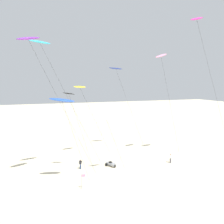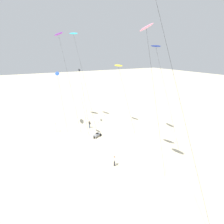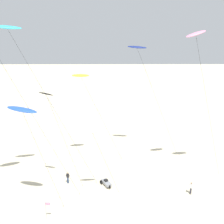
% 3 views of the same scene
% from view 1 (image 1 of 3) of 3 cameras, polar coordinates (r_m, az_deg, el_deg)
% --- Properties ---
extents(ground_plane, '(260.00, 260.00, 0.00)m').
position_cam_1_polar(ground_plane, '(37.63, 0.33, -15.11)').
color(ground_plane, beige).
extents(kite_cyan, '(11.38, 1.55, 20.73)m').
position_cam_1_polar(kite_cyan, '(35.68, -17.77, 16.32)').
color(kite_cyan, '#33BFE0').
rests_on(kite_cyan, ground).
extents(kite_black, '(4.93, 0.97, 13.05)m').
position_cam_1_polar(kite_black, '(35.21, -10.80, 4.08)').
color(kite_black, black).
rests_on(kite_black, ground).
extents(kite_yellow, '(7.49, 1.22, 13.96)m').
position_cam_1_polar(kite_yellow, '(43.31, -8.13, 6.19)').
color(kite_yellow, yellow).
rests_on(kite_yellow, ground).
extents(kite_purple, '(10.97, 1.94, 20.74)m').
position_cam_1_polar(kite_purple, '(32.82, -20.47, 16.95)').
color(kite_purple, purple).
rests_on(kite_purple, ground).
extents(kite_pink, '(6.60, 1.05, 20.20)m').
position_cam_1_polar(kite_pink, '(44.80, 12.46, 13.59)').
color(kite_pink, pink).
rests_on(kite_pink, ground).
extents(kite_navy, '(8.67, 1.13, 17.80)m').
position_cam_1_polar(kite_navy, '(48.42, 1.03, 10.83)').
color(kite_navy, navy).
rests_on(kite_navy, ground).
extents(kite_blue, '(5.46, 1.57, 12.59)m').
position_cam_1_polar(kite_blue, '(30.70, -12.58, 2.91)').
color(kite_blue, blue).
rests_on(kite_blue, ground).
extents(kite_white, '(4.42, 0.63, 8.98)m').
position_cam_1_polar(kite_white, '(35.10, -1.33, -2.13)').
color(kite_white, white).
rests_on(kite_white, ground).
extents(kite_magenta, '(12.35, 1.34, 26.24)m').
position_cam_1_polar(kite_magenta, '(45.11, 20.85, 21.00)').
color(kite_magenta, '#D8339E').
rests_on(kite_magenta, ground).
extents(kite_flyer_nearest, '(0.72, 0.71, 1.67)m').
position_cam_1_polar(kite_flyer_nearest, '(42.72, 14.66, -11.29)').
color(kite_flyer_nearest, '#33333D').
rests_on(kite_flyer_nearest, ground).
extents(kite_flyer_middle, '(0.54, 0.51, 1.67)m').
position_cam_1_polar(kite_flyer_middle, '(39.00, -8.06, -12.95)').
color(kite_flyer_middle, navy).
rests_on(kite_flyer_middle, ground).
extents(beach_buggy, '(1.64, 2.08, 0.82)m').
position_cam_1_polar(beach_buggy, '(39.92, -0.31, -13.09)').
color(beach_buggy, gray).
rests_on(beach_buggy, ground).
extents(marker_flag, '(0.57, 0.05, 2.10)m').
position_cam_1_polar(marker_flag, '(32.01, -7.51, -16.46)').
color(marker_flag, gray).
rests_on(marker_flag, ground).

